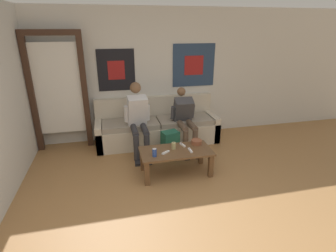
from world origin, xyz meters
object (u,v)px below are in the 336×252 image
ceramic_bowl (196,142)px  drink_can_blue (154,153)px  person_seated_teen (185,117)px  pillar_candle (174,146)px  couch (157,128)px  coffee_table (176,155)px  game_controller_far_center (183,145)px  backpack (170,145)px  game_controller_near_right (190,150)px  person_seated_adult (138,117)px  game_controller_near_left (166,152)px

ceramic_bowl → drink_can_blue: drink_can_blue is taller
person_seated_teen → pillar_candle: 0.97m
couch → coffee_table: couch is taller
person_seated_teen → game_controller_far_center: size_ratio=7.52×
backpack → person_seated_teen: bearing=43.7°
person_seated_teen → game_controller_near_right: (-0.20, -0.99, -0.19)m
backpack → pillar_candle: bearing=-98.0°
couch → game_controller_near_right: 1.39m
game_controller_near_right → game_controller_far_center: (-0.06, 0.22, 0.00)m
person_seated_adult → pillar_candle: (0.44, -0.85, -0.23)m
pillar_candle → game_controller_near_left: 0.20m
person_seated_teen → backpack: 0.62m
coffee_table → game_controller_near_left: size_ratio=7.98×
coffee_table → game_controller_near_right: size_ratio=7.62×
coffee_table → pillar_candle: 0.14m
ceramic_bowl → drink_can_blue: bearing=-159.6°
person_seated_adult → game_controller_far_center: bearing=-51.5°
person_seated_teen → pillar_candle: (-0.43, -0.85, -0.15)m
couch → drink_can_blue: couch is taller
game_controller_far_center → person_seated_teen: bearing=71.1°
coffee_table → pillar_candle: bearing=107.9°
coffee_table → game_controller_near_right: game_controller_near_right is taller
couch → game_controller_far_center: (0.19, -1.14, 0.12)m
backpack → drink_can_blue: drink_can_blue is taller
game_controller_far_center → game_controller_near_right: bearing=-74.7°
game_controller_near_left → game_controller_near_right: (0.39, -0.02, 0.00)m
person_seated_adult → backpack: person_seated_adult is taller
pillar_candle → game_controller_far_center: bearing=26.3°
ceramic_bowl → game_controller_far_center: bearing=-177.7°
person_seated_teen → ceramic_bowl: (-0.02, -0.76, -0.17)m
person_seated_adult → coffee_table: bearing=-63.1°
game_controller_near_right → game_controller_near_left: bearing=177.6°
couch → coffee_table: size_ratio=2.16×
ceramic_bowl → game_controller_near_right: (-0.18, -0.23, -0.03)m
game_controller_near_left → game_controller_near_right: bearing=-2.4°
coffee_table → pillar_candle: (-0.02, 0.06, 0.12)m
couch → pillar_candle: couch is taller
couch → game_controller_near_right: couch is taller
backpack → ceramic_bowl: bearing=-51.1°
drink_can_blue → game_controller_near_right: bearing=4.8°
pillar_candle → drink_can_blue: 0.38m
ceramic_bowl → game_controller_near_left: ceramic_bowl is taller
game_controller_near_left → couch: bearing=84.4°
person_seated_teen → game_controller_far_center: 0.84m
backpack → drink_can_blue: size_ratio=3.87×
drink_can_blue → person_seated_teen: bearing=53.4°
game_controller_near_left → game_controller_near_right: same height
person_seated_adult → game_controller_near_left: 1.05m
game_controller_near_right → game_controller_far_center: 0.23m
drink_can_blue → game_controller_near_left: drink_can_blue is taller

